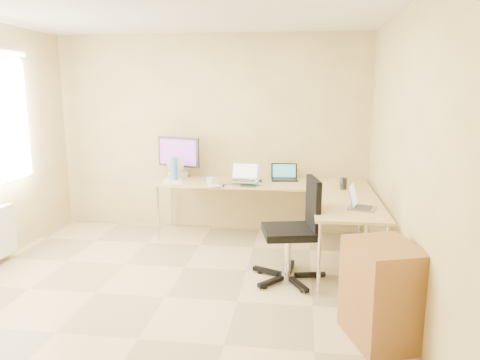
# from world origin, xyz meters

# --- Properties ---
(floor) EXTENTS (4.50, 4.50, 0.00)m
(floor) POSITION_xyz_m (0.00, 0.00, 0.00)
(floor) COLOR #D0B383
(floor) RESTS_ON ground
(wall_back) EXTENTS (4.50, 0.00, 4.50)m
(wall_back) POSITION_xyz_m (0.00, 2.25, 1.30)
(wall_back) COLOR #E1C682
(wall_back) RESTS_ON ground
(wall_right) EXTENTS (0.00, 4.50, 4.50)m
(wall_right) POSITION_xyz_m (2.10, 0.00, 1.30)
(wall_right) COLOR #E1C682
(wall_right) RESTS_ON ground
(desk_main) EXTENTS (2.65, 0.70, 0.73)m
(desk_main) POSITION_xyz_m (0.72, 1.85, 0.36)
(desk_main) COLOR tan
(desk_main) RESTS_ON ground
(desk_return) EXTENTS (0.70, 1.30, 0.73)m
(desk_return) POSITION_xyz_m (1.70, 0.85, 0.36)
(desk_return) COLOR tan
(desk_return) RESTS_ON ground
(monitor) EXTENTS (0.66, 0.39, 0.54)m
(monitor) POSITION_xyz_m (-0.40, 2.05, 1.00)
(monitor) COLOR black
(monitor) RESTS_ON desk_main
(book_stack) EXTENTS (0.25, 0.31, 0.05)m
(book_stack) POSITION_xyz_m (0.61, 1.70, 0.75)
(book_stack) COLOR #246A5A
(book_stack) RESTS_ON desk_main
(laptop_center) EXTENTS (0.37, 0.30, 0.22)m
(laptop_center) POSITION_xyz_m (0.53, 1.62, 0.89)
(laptop_center) COLOR #A6A6A6
(laptop_center) RESTS_ON desk_main
(laptop_black) EXTENTS (0.36, 0.28, 0.21)m
(laptop_black) POSITION_xyz_m (1.01, 2.01, 0.84)
(laptop_black) COLOR black
(laptop_black) RESTS_ON desk_main
(keyboard) EXTENTS (0.38, 0.25, 0.02)m
(keyboard) POSITION_xyz_m (0.30, 1.55, 0.74)
(keyboard) COLOR silver
(keyboard) RESTS_ON desk_main
(mouse) EXTENTS (0.11, 0.07, 0.04)m
(mouse) POSITION_xyz_m (0.70, 1.65, 0.75)
(mouse) COLOR silver
(mouse) RESTS_ON desk_main
(mug) EXTENTS (0.13, 0.13, 0.10)m
(mug) POSITION_xyz_m (0.13, 1.55, 0.78)
(mug) COLOR white
(mug) RESTS_ON desk_main
(cd_stack) EXTENTS (0.13, 0.13, 0.03)m
(cd_stack) POSITION_xyz_m (0.27, 1.55, 0.75)
(cd_stack) COLOR #B7B7BB
(cd_stack) RESTS_ON desk_main
(water_bottle) EXTENTS (0.10, 0.10, 0.30)m
(water_bottle) POSITION_xyz_m (-0.40, 1.81, 0.88)
(water_bottle) COLOR #4083C4
(water_bottle) RESTS_ON desk_main
(papers) EXTENTS (0.30, 0.38, 0.01)m
(papers) POSITION_xyz_m (-0.40, 1.72, 0.73)
(papers) COLOR white
(papers) RESTS_ON desk_main
(white_box) EXTENTS (0.25, 0.21, 0.08)m
(white_box) POSITION_xyz_m (-0.40, 1.98, 0.77)
(white_box) COLOR silver
(white_box) RESTS_ON desk_main
(desk_fan) EXTENTS (0.28, 0.28, 0.27)m
(desk_fan) POSITION_xyz_m (-0.40, 1.92, 0.87)
(desk_fan) COLOR silver
(desk_fan) RESTS_ON desk_main
(black_cup) EXTENTS (0.10, 0.10, 0.13)m
(black_cup) POSITION_xyz_m (1.71, 1.55, 0.80)
(black_cup) COLOR black
(black_cup) RESTS_ON desk_main
(laptop_return) EXTENTS (0.36, 0.31, 0.20)m
(laptop_return) POSITION_xyz_m (1.82, 0.67, 0.83)
(laptop_return) COLOR #9393A5
(laptop_return) RESTS_ON desk_return
(office_chair) EXTENTS (0.75, 0.75, 1.05)m
(office_chair) POSITION_xyz_m (1.10, 0.54, 0.50)
(office_chair) COLOR black
(office_chair) RESTS_ON ground
(cabinet) EXTENTS (0.63, 0.70, 0.80)m
(cabinet) POSITION_xyz_m (1.85, -0.47, 0.36)
(cabinet) COLOR brown
(cabinet) RESTS_ON ground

